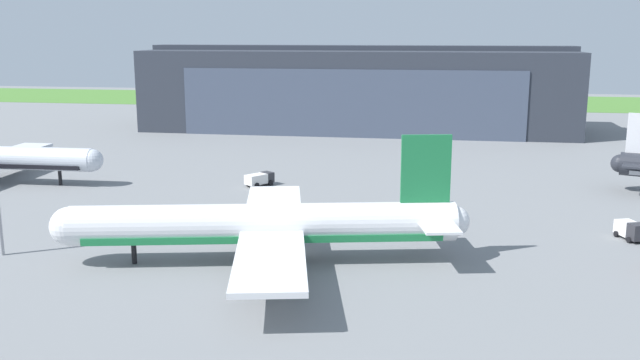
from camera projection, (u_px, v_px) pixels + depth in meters
ground_plane at (289, 251)px, 79.93m from camera, size 440.00×440.00×0.00m
grass_field_strip at (390, 101)px, 253.15m from camera, size 440.00×56.00×0.08m
maintenance_hangar at (357, 89)px, 178.15m from camera, size 106.95×31.60×21.29m
airliner_near_right at (264, 225)px, 75.45m from camera, size 44.64×40.10×13.94m
stair_truck at (632, 230)px, 84.05m from camera, size 3.45×4.69×2.29m
baggage_tug at (260, 179)px, 113.31m from camera, size 4.51×5.04×2.08m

